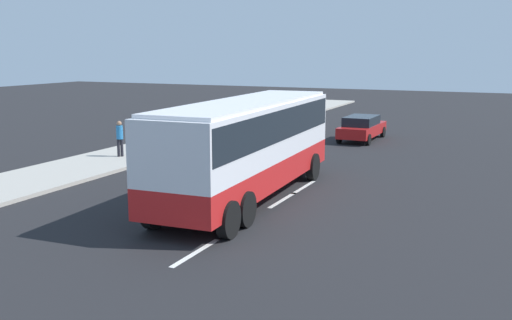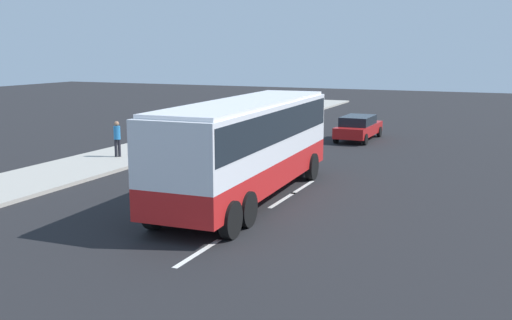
{
  "view_description": "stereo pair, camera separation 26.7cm",
  "coord_description": "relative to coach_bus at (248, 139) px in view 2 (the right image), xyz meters",
  "views": [
    {
      "loc": [
        -18.92,
        -9.52,
        5.27
      ],
      "look_at": [
        -0.56,
        -1.08,
        1.48
      ],
      "focal_mm": 41.3,
      "sensor_mm": 36.0,
      "label": 1
    },
    {
      "loc": [
        -19.03,
        -9.27,
        5.27
      ],
      "look_at": [
        -0.56,
        -1.08,
        1.48
      ],
      "focal_mm": 41.3,
      "sensor_mm": 36.0,
      "label": 2
    }
  ],
  "objects": [
    {
      "name": "pedestrian_near_curb",
      "position": [
        4.4,
        8.99,
        -1.03
      ],
      "size": [
        0.32,
        0.32,
        1.74
      ],
      "rotation": [
        0.0,
        0.0,
        0.79
      ],
      "color": "black",
      "rests_on": "sidewalk_curb"
    },
    {
      "name": "coach_bus",
      "position": [
        0.0,
        0.0,
        0.0
      ],
      "size": [
        11.18,
        3.19,
        3.53
      ],
      "rotation": [
        0.0,
        0.0,
        0.04
      ],
      "color": "red",
      "rests_on": "ground_plane"
    },
    {
      "name": "sidewalk_curb",
      "position": [
        0.41,
        9.15,
        -2.11
      ],
      "size": [
        80.0,
        4.0,
        0.15
      ],
      "primitive_type": "cube",
      "color": "#A8A399",
      "rests_on": "ground_plane"
    },
    {
      "name": "ground_plane",
      "position": [
        0.41,
        0.69,
        -2.19
      ],
      "size": [
        120.0,
        120.0,
        0.0
      ],
      "primitive_type": "plane",
      "color": "black"
    },
    {
      "name": "lane_centreline",
      "position": [
        -6.56,
        -1.19,
        -2.19
      ],
      "size": [
        22.69,
        0.16,
        0.01
      ],
      "color": "white",
      "rests_on": "ground_plane"
    },
    {
      "name": "car_red_compact",
      "position": [
        15.41,
        -0.12,
        -1.42
      ],
      "size": [
        4.8,
        1.93,
        1.45
      ],
      "rotation": [
        0.0,
        0.0,
        -0.01
      ],
      "color": "#B21919",
      "rests_on": "ground_plane"
    }
  ]
}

